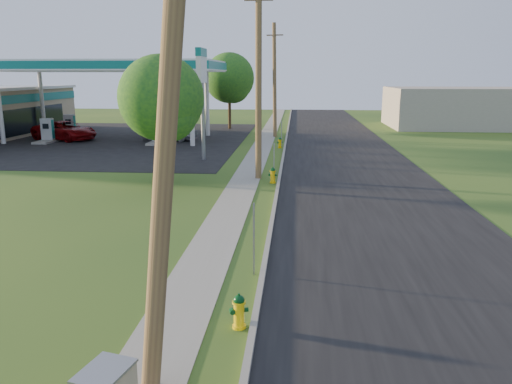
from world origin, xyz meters
TOP-DOWN VIEW (x-y plane):
  - ground_plane at (0.00, 0.00)m, footprint 140.00×140.00m
  - road at (4.50, 10.00)m, footprint 8.00×120.00m
  - curb at (0.50, 10.00)m, footprint 0.15×120.00m
  - sidewalk at (-1.25, 10.00)m, footprint 1.50×120.00m
  - forecourt at (-16.00, 32.00)m, footprint 26.00×28.00m
  - utility_pole_near at (-0.60, -1.00)m, footprint 1.40×0.32m
  - utility_pole_mid at (-0.60, 17.00)m, footprint 1.40×0.32m
  - utility_pole_far at (-0.60, 35.00)m, footprint 1.40×0.32m
  - sign_post_near at (0.25, 4.20)m, footprint 0.05×0.04m
  - sign_post_mid at (0.25, 16.00)m, footprint 0.05×0.04m
  - sign_post_far at (0.25, 28.20)m, footprint 0.05×0.04m
  - gas_canopy at (-14.00, 32.00)m, footprint 18.18×9.18m
  - fuel_pump_nw at (-18.50, 30.00)m, footprint 1.20×3.20m
  - fuel_pump_ne at (-9.50, 30.00)m, footprint 1.20×3.20m
  - fuel_pump_sw at (-18.50, 34.00)m, footprint 1.20×3.20m
  - fuel_pump_se at (-9.50, 34.00)m, footprint 1.20×3.20m
  - price_pylon at (-4.50, 22.50)m, footprint 0.34×2.04m
  - distant_building at (18.00, 45.00)m, footprint 14.00×10.00m
  - tree_verge at (-5.07, 15.37)m, footprint 4.13×4.13m
  - tree_lot at (-5.24, 41.30)m, footprint 4.90×4.90m
  - hydrant_near at (0.18, 1.25)m, footprint 0.41×0.36m
  - hydrant_mid at (0.20, 15.93)m, footprint 0.42×0.38m
  - hydrant_far at (0.13, 28.21)m, footprint 0.42×0.38m
  - car_red at (-17.79, 31.44)m, footprint 6.23×4.62m
  - car_silver at (-9.11, 32.06)m, footprint 5.04×3.04m

SIDE VIEW (x-z plane):
  - ground_plane at x=0.00m, z-range 0.00..0.00m
  - road at x=4.50m, z-range 0.00..0.02m
  - forecourt at x=-16.00m, z-range 0.00..0.02m
  - sidewalk at x=-1.25m, z-range 0.00..0.03m
  - curb at x=0.50m, z-range 0.00..0.15m
  - hydrant_near at x=0.18m, z-range -0.01..0.78m
  - hydrant_far at x=0.13m, z-range -0.01..0.80m
  - hydrant_mid at x=0.20m, z-range -0.01..0.81m
  - fuel_pump_nw at x=-18.50m, z-range -0.23..1.67m
  - fuel_pump_ne at x=-9.50m, z-range -0.23..1.67m
  - fuel_pump_sw at x=-18.50m, z-range -0.23..1.67m
  - fuel_pump_se at x=-9.50m, z-range -0.23..1.67m
  - car_red at x=-17.79m, z-range 0.00..1.57m
  - car_silver at x=-9.11m, z-range 0.00..1.60m
  - sign_post_near at x=0.25m, z-range 0.00..2.00m
  - sign_post_mid at x=0.25m, z-range 0.00..2.00m
  - sign_post_far at x=0.25m, z-range 0.00..2.00m
  - distant_building at x=18.00m, z-range 0.00..4.00m
  - tree_verge at x=-5.07m, z-range 0.90..7.16m
  - tree_lot at x=-5.24m, z-range 1.07..8.50m
  - utility_pole_near at x=-0.60m, z-range 0.06..9.54m
  - utility_pole_far at x=-0.60m, z-range 0.05..9.56m
  - utility_pole_mid at x=-0.60m, z-range 0.05..9.85m
  - price_pylon at x=-4.50m, z-range 2.01..8.86m
  - gas_canopy at x=-14.00m, z-range 2.70..9.10m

